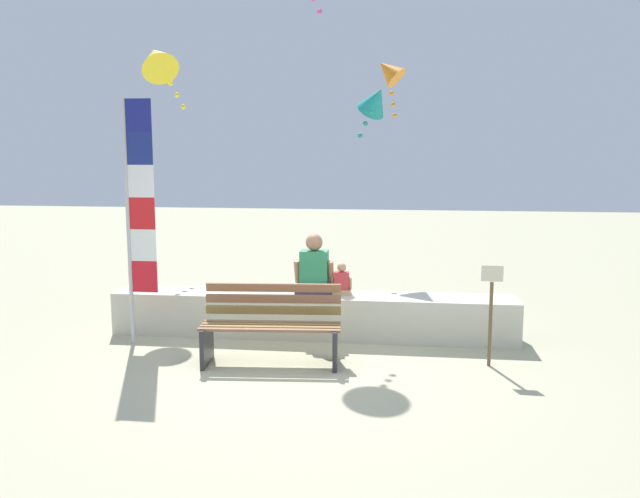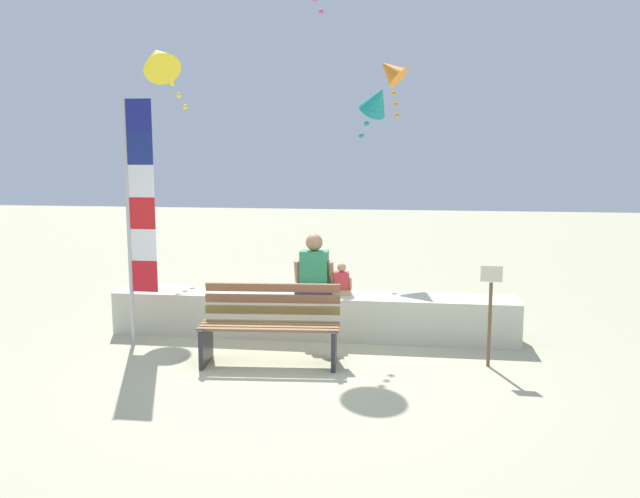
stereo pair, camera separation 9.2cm
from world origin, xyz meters
The scene contains 10 objects.
ground_plane centered at (0.00, 0.00, 0.00)m, with size 40.00×40.00×0.00m, color #B4B08C.
seawall_ledge centered at (0.00, 1.34, 0.28)m, with size 5.29×0.62×0.56m, color beige.
park_bench centered at (-0.32, 0.19, 0.42)m, with size 1.63×0.73×0.88m.
person_adult centered at (0.02, 1.37, 0.87)m, with size 0.52×0.38×0.79m.
person_child centered at (0.38, 1.37, 0.72)m, with size 0.27×0.20×0.42m.
flag_banner centered at (-2.10, 0.72, 1.73)m, with size 0.37×0.05×3.04m.
kite_yellow centered at (-2.71, 3.20, 3.84)m, with size 0.92×0.97×1.15m.
kite_teal centered at (0.72, 3.29, 3.18)m, with size 0.73×0.74×0.88m.
kite_orange centered at (0.88, 4.35, 3.74)m, with size 0.67×0.70×1.05m.
sign_post centered at (2.16, 0.37, 0.69)m, with size 0.24×0.04×1.16m.
Camera 1 is at (1.14, -6.98, 2.43)m, focal length 36.76 mm.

